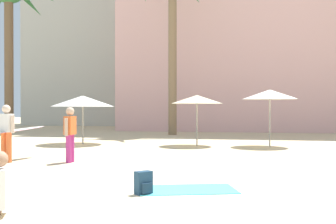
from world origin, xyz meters
name	(u,v)px	position (x,y,z in m)	size (l,w,h in m)	color
ground	(85,222)	(0.00, 0.00, 0.00)	(120.00, 120.00, 0.00)	beige
hotel_pink	(290,17)	(5.47, 27.97, 8.53)	(24.14, 11.83, 17.05)	beige
cafe_umbrella_2	(270,94)	(3.13, 12.20, 2.13)	(2.25, 2.25, 2.32)	gray
cafe_umbrella_3	(83,101)	(-4.83, 11.90, 1.87)	(2.76, 2.76, 2.11)	gray
cafe_umbrella_4	(197,99)	(0.16, 12.05, 1.93)	(2.16, 2.16, 2.11)	gray
beach_towel	(187,189)	(1.08, 2.52, 0.01)	(1.85, 1.02, 0.01)	#4CC6D6
backpack	(144,183)	(0.36, 1.96, 0.20)	(0.35, 0.35, 0.42)	navy
person_far_left	(9,131)	(-4.63, 5.74, 0.91)	(1.05, 2.79, 1.67)	orange
person_mid_center	(70,132)	(-2.81, 5.94, 0.87)	(0.25, 0.60, 1.60)	#B7337F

